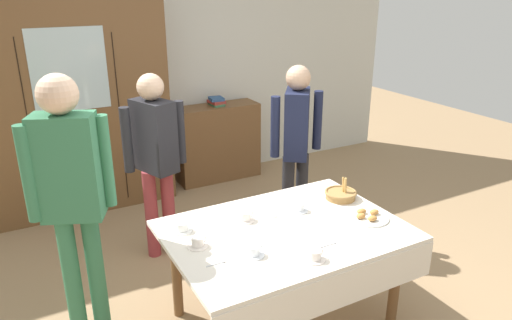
% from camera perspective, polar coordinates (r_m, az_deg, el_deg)
% --- Properties ---
extents(ground_plane, '(12.00, 12.00, 0.00)m').
position_cam_1_polar(ground_plane, '(3.70, 1.55, -16.74)').
color(ground_plane, '#997A56').
rests_on(ground_plane, ground).
extents(back_wall, '(6.40, 0.10, 2.70)m').
position_cam_1_polar(back_wall, '(5.47, -12.60, 10.68)').
color(back_wall, silver).
rests_on(back_wall, ground).
extents(dining_table, '(1.53, 1.10, 0.72)m').
position_cam_1_polar(dining_table, '(3.19, 3.81, -9.97)').
color(dining_table, brown).
rests_on(dining_table, ground).
extents(wall_cabinet, '(1.88, 0.46, 2.12)m').
position_cam_1_polar(wall_cabinet, '(5.07, -21.17, 5.67)').
color(wall_cabinet, brown).
rests_on(wall_cabinet, ground).
extents(bookshelf_low, '(0.98, 0.35, 0.90)m').
position_cam_1_polar(bookshelf_low, '(5.69, -4.61, 2.12)').
color(bookshelf_low, brown).
rests_on(bookshelf_low, ground).
extents(book_stack, '(0.17, 0.21, 0.10)m').
position_cam_1_polar(book_stack, '(5.55, -4.76, 6.99)').
color(book_stack, '#3D754C').
rests_on(book_stack, bookshelf_low).
extents(tea_cup_far_left, '(0.13, 0.13, 0.06)m').
position_cam_1_polar(tea_cup_far_left, '(2.84, 7.05, -11.27)').
color(tea_cup_far_left, white).
rests_on(tea_cup_far_left, dining_table).
extents(tea_cup_center, '(0.13, 0.13, 0.06)m').
position_cam_1_polar(tea_cup_center, '(2.97, -6.97, -9.78)').
color(tea_cup_center, white).
rests_on(tea_cup_center, dining_table).
extents(tea_cup_near_right, '(0.13, 0.13, 0.06)m').
position_cam_1_polar(tea_cup_near_right, '(3.39, 5.15, -5.68)').
color(tea_cup_near_right, white).
rests_on(tea_cup_near_right, dining_table).
extents(tea_cup_mid_right, '(0.13, 0.13, 0.06)m').
position_cam_1_polar(tea_cup_mid_right, '(3.24, -1.24, -6.82)').
color(tea_cup_mid_right, white).
rests_on(tea_cup_mid_right, dining_table).
extents(tea_cup_near_left, '(0.13, 0.13, 0.06)m').
position_cam_1_polar(tea_cup_near_left, '(2.86, -0.25, -10.85)').
color(tea_cup_near_left, white).
rests_on(tea_cup_near_left, dining_table).
extents(tea_cup_far_right, '(0.13, 0.13, 0.06)m').
position_cam_1_polar(tea_cup_far_right, '(3.15, -8.78, -7.98)').
color(tea_cup_far_right, white).
rests_on(tea_cup_far_right, dining_table).
extents(bread_basket, '(0.24, 0.24, 0.16)m').
position_cam_1_polar(bread_basket, '(3.61, 10.12, -4.06)').
color(bread_basket, '#9E7542').
rests_on(bread_basket, dining_table).
extents(pastry_plate, '(0.28, 0.28, 0.05)m').
position_cam_1_polar(pastry_plate, '(3.37, 13.20, -6.58)').
color(pastry_plate, white).
rests_on(pastry_plate, dining_table).
extents(spoon_far_right, '(0.12, 0.02, 0.01)m').
position_cam_1_polar(spoon_far_right, '(2.81, -4.43, -12.16)').
color(spoon_far_right, silver).
rests_on(spoon_far_right, dining_table).
extents(spoon_near_right, '(0.12, 0.02, 0.01)m').
position_cam_1_polar(spoon_near_right, '(3.02, 8.92, -9.89)').
color(spoon_near_right, silver).
rests_on(spoon_near_right, dining_table).
extents(spoon_near_left, '(0.12, 0.02, 0.01)m').
position_cam_1_polar(spoon_near_left, '(3.30, 1.96, -6.85)').
color(spoon_near_left, silver).
rests_on(spoon_near_left, dining_table).
extents(person_near_right_end, '(0.52, 0.41, 1.58)m').
position_cam_1_polar(person_near_right_end, '(3.96, -11.94, 1.19)').
color(person_near_right_end, '#933338').
rests_on(person_near_right_end, ground).
extents(person_behind_table_right, '(0.52, 0.33, 1.77)m').
position_cam_1_polar(person_behind_table_right, '(3.10, -21.24, -2.83)').
color(person_behind_table_right, '#33704C').
rests_on(person_behind_table_right, ground).
extents(person_by_cabinet, '(0.52, 0.41, 1.59)m').
position_cam_1_polar(person_by_cabinet, '(4.22, 4.86, 2.81)').
color(person_by_cabinet, '#232328').
rests_on(person_by_cabinet, ground).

